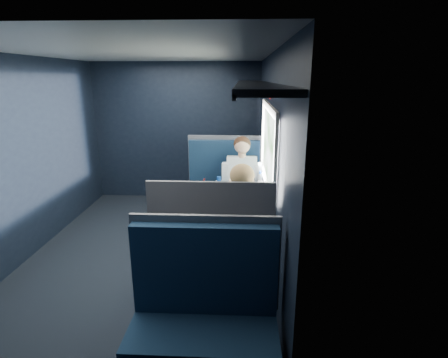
{
  "coord_description": "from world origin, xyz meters",
  "views": [
    {
      "loc": [
        1.09,
        -3.77,
        2.06
      ],
      "look_at": [
        0.9,
        0.0,
        0.95
      ],
      "focal_mm": 28.0,
      "sensor_mm": 36.0,
      "label": 1
    }
  ],
  "objects_px": {
    "woman": "(241,223)",
    "laptop": "(260,191)",
    "man": "(242,181)",
    "seat_row_front": "(226,180)",
    "table": "(236,203)",
    "seat_row_back": "(203,330)",
    "cup": "(260,185)",
    "seat_bay_near": "(223,198)",
    "seat_bay_far": "(214,260)",
    "bottle_small": "(260,180)"
  },
  "relations": [
    {
      "from": "seat_bay_near",
      "to": "bottle_small",
      "type": "distance_m",
      "value": 0.79
    },
    {
      "from": "cup",
      "to": "bottle_small",
      "type": "bearing_deg",
      "value": 90.0
    },
    {
      "from": "man",
      "to": "seat_bay_near",
      "type": "bearing_deg",
      "value": 146.55
    },
    {
      "from": "laptop",
      "to": "seat_row_back",
      "type": "bearing_deg",
      "value": -104.19
    },
    {
      "from": "bottle_small",
      "to": "cup",
      "type": "distance_m",
      "value": 0.09
    },
    {
      "from": "table",
      "to": "seat_bay_far",
      "type": "distance_m",
      "value": 0.93
    },
    {
      "from": "seat_bay_far",
      "to": "cup",
      "type": "distance_m",
      "value": 1.35
    },
    {
      "from": "table",
      "to": "cup",
      "type": "bearing_deg",
      "value": 48.27
    },
    {
      "from": "seat_bay_near",
      "to": "man",
      "type": "height_order",
      "value": "man"
    },
    {
      "from": "seat_bay_near",
      "to": "table",
      "type": "bearing_deg",
      "value": -77.62
    },
    {
      "from": "table",
      "to": "laptop",
      "type": "xyz_separation_m",
      "value": [
        0.27,
        0.0,
        0.15
      ]
    },
    {
      "from": "table",
      "to": "cup",
      "type": "xyz_separation_m",
      "value": [
        0.3,
        0.33,
        0.12
      ]
    },
    {
      "from": "seat_bay_far",
      "to": "table",
      "type": "bearing_deg",
      "value": 78.22
    },
    {
      "from": "seat_row_back",
      "to": "laptop",
      "type": "height_order",
      "value": "seat_row_back"
    },
    {
      "from": "seat_row_back",
      "to": "man",
      "type": "bearing_deg",
      "value": 84.28
    },
    {
      "from": "laptop",
      "to": "bottle_small",
      "type": "height_order",
      "value": "laptop"
    },
    {
      "from": "man",
      "to": "seat_row_front",
      "type": "bearing_deg",
      "value": 102.83
    },
    {
      "from": "seat_bay_near",
      "to": "man",
      "type": "distance_m",
      "value": 0.43
    },
    {
      "from": "woman",
      "to": "laptop",
      "type": "distance_m",
      "value": 0.74
    },
    {
      "from": "bottle_small",
      "to": "table",
      "type": "bearing_deg",
      "value": -126.03
    },
    {
      "from": "laptop",
      "to": "table",
      "type": "bearing_deg",
      "value": -179.21
    },
    {
      "from": "seat_row_back",
      "to": "cup",
      "type": "bearing_deg",
      "value": 77.3
    },
    {
      "from": "seat_bay_far",
      "to": "seat_row_back",
      "type": "relative_size",
      "value": 1.09
    },
    {
      "from": "seat_bay_far",
      "to": "seat_row_front",
      "type": "xyz_separation_m",
      "value": [
        0.0,
        2.67,
        -0.0
      ]
    },
    {
      "from": "table",
      "to": "seat_row_back",
      "type": "relative_size",
      "value": 0.86
    },
    {
      "from": "seat_bay_near",
      "to": "laptop",
      "type": "xyz_separation_m",
      "value": [
        0.46,
        -0.87,
        0.39
      ]
    },
    {
      "from": "seat_row_front",
      "to": "bottle_small",
      "type": "distance_m",
      "value": 1.53
    },
    {
      "from": "seat_bay_far",
      "to": "man",
      "type": "xyz_separation_m",
      "value": [
        0.25,
        1.57,
        0.3
      ]
    },
    {
      "from": "bottle_small",
      "to": "cup",
      "type": "relative_size",
      "value": 2.22
    },
    {
      "from": "woman",
      "to": "cup",
      "type": "bearing_deg",
      "value": 77.54
    },
    {
      "from": "woman",
      "to": "seat_row_front",
      "type": "bearing_deg",
      "value": 95.7
    },
    {
      "from": "laptop",
      "to": "cup",
      "type": "distance_m",
      "value": 0.33
    },
    {
      "from": "table",
      "to": "seat_row_back",
      "type": "bearing_deg",
      "value": -95.8
    },
    {
      "from": "seat_row_front",
      "to": "woman",
      "type": "distance_m",
      "value": 2.54
    },
    {
      "from": "seat_bay_near",
      "to": "seat_row_front",
      "type": "relative_size",
      "value": 1.09
    },
    {
      "from": "table",
      "to": "bottle_small",
      "type": "relative_size",
      "value": 4.98
    },
    {
      "from": "bottle_small",
      "to": "laptop",
      "type": "bearing_deg",
      "value": -93.5
    },
    {
      "from": "woman",
      "to": "seat_bay_far",
      "type": "bearing_deg",
      "value": -146.18
    },
    {
      "from": "table",
      "to": "seat_bay_near",
      "type": "distance_m",
      "value": 0.92
    },
    {
      "from": "woman",
      "to": "man",
      "type": "bearing_deg",
      "value": 90.0
    },
    {
      "from": "seat_row_back",
      "to": "man",
      "type": "height_order",
      "value": "man"
    },
    {
      "from": "man",
      "to": "cup",
      "type": "height_order",
      "value": "man"
    },
    {
      "from": "seat_bay_far",
      "to": "seat_row_front",
      "type": "height_order",
      "value": "seat_bay_far"
    },
    {
      "from": "seat_bay_far",
      "to": "laptop",
      "type": "xyz_separation_m",
      "value": [
        0.46,
        0.88,
        0.39
      ]
    },
    {
      "from": "bottle_small",
      "to": "seat_row_front",
      "type": "bearing_deg",
      "value": 109.09
    },
    {
      "from": "seat_row_front",
      "to": "woman",
      "type": "relative_size",
      "value": 0.88
    },
    {
      "from": "laptop",
      "to": "bottle_small",
      "type": "relative_size",
      "value": 1.7
    },
    {
      "from": "woman",
      "to": "laptop",
      "type": "xyz_separation_m",
      "value": [
        0.21,
        0.71,
        0.08
      ]
    },
    {
      "from": "seat_bay_near",
      "to": "woman",
      "type": "bearing_deg",
      "value": -80.69
    },
    {
      "from": "seat_row_back",
      "to": "laptop",
      "type": "relative_size",
      "value": 3.4
    }
  ]
}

